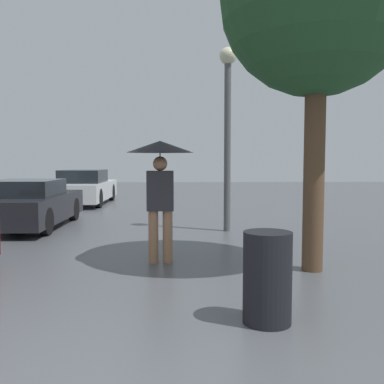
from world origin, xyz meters
name	(u,v)px	position (x,y,z in m)	size (l,w,h in m)	color
pedestrian	(160,168)	(0.12, 4.23, 1.51)	(1.05, 1.05, 1.94)	#9E7051
parked_car_middle	(29,204)	(-3.27, 7.98, 0.56)	(1.73, 3.88, 1.17)	black
parked_car_farthest	(85,188)	(-3.18, 13.65, 0.61)	(1.73, 4.46, 1.29)	silver
street_lamp	(228,112)	(1.52, 7.29, 2.73)	(0.39, 0.39, 4.18)	#515456
trash_bin	(267,278)	(1.31, 1.66, 0.46)	(0.49, 0.49, 0.92)	black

